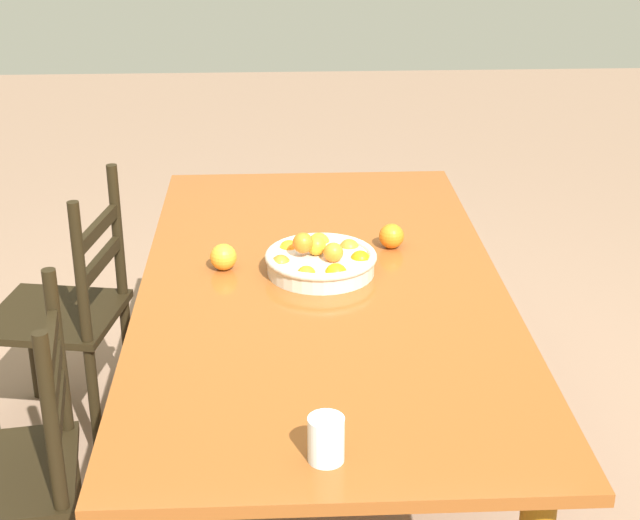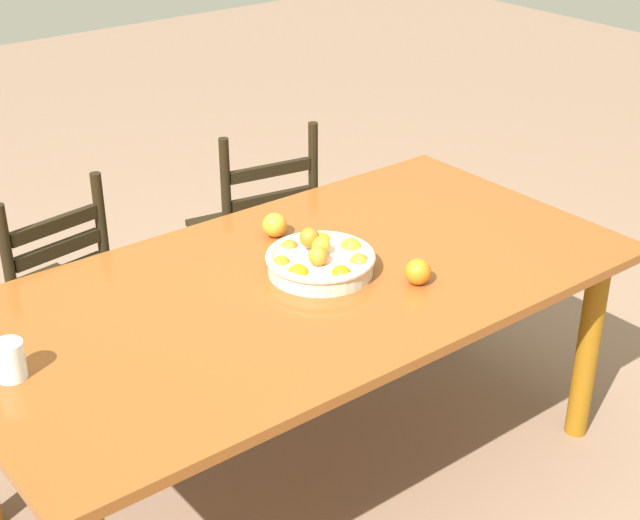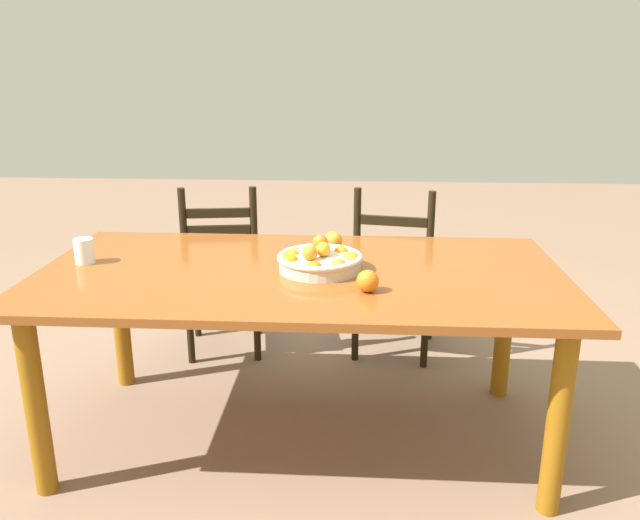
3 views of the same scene
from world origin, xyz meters
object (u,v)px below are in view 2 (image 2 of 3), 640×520
at_px(chair_by_cabinet, 257,236).
at_px(orange_loose_0, 418,272).
at_px(chair_near_window, 46,307).
at_px(dining_table, 301,306).
at_px(orange_loose_1, 275,225).
at_px(fruit_bowl, 320,260).
at_px(drinking_glass, 10,360).

xyz_separation_m(chair_by_cabinet, orange_loose_0, (-0.16, -1.05, 0.33)).
bearing_deg(orange_loose_0, chair_near_window, 125.67).
xyz_separation_m(dining_table, chair_by_cabinet, (0.41, 0.83, -0.21)).
relative_size(orange_loose_0, orange_loose_1, 0.98).
relative_size(chair_by_cabinet, fruit_bowl, 2.78).
height_order(chair_near_window, fruit_bowl, chair_near_window).
relative_size(chair_near_window, chair_by_cabinet, 1.01).
distance_m(fruit_bowl, drinking_glass, 0.93).
xyz_separation_m(orange_loose_0, orange_loose_1, (-0.14, 0.51, 0.00)).
bearing_deg(fruit_bowl, drinking_glass, 177.94).
xyz_separation_m(chair_by_cabinet, orange_loose_1, (-0.30, -0.54, 0.33)).
relative_size(dining_table, orange_loose_0, 25.80).
height_order(dining_table, drinking_glass, drinking_glass).
bearing_deg(drinking_glass, orange_loose_0, -13.34).
xyz_separation_m(fruit_bowl, orange_loose_0, (0.18, -0.23, -0.00)).
bearing_deg(fruit_bowl, orange_loose_1, 82.50).
distance_m(chair_near_window, orange_loose_1, 0.84).
distance_m(orange_loose_0, orange_loose_1, 0.53).
bearing_deg(chair_by_cabinet, dining_table, 73.59).
bearing_deg(chair_near_window, orange_loose_0, 117.12).
xyz_separation_m(chair_near_window, chair_by_cabinet, (0.89, 0.04, -0.01)).
height_order(orange_loose_0, drinking_glass, drinking_glass).
xyz_separation_m(chair_near_window, fruit_bowl, (0.55, -0.79, 0.32)).
bearing_deg(orange_loose_0, fruit_bowl, 127.69).
bearing_deg(dining_table, drinking_glass, 177.62).
distance_m(chair_by_cabinet, orange_loose_0, 1.12).
bearing_deg(drinking_glass, chair_near_window, 63.49).
bearing_deg(dining_table, orange_loose_0, -41.93).
height_order(chair_near_window, drinking_glass, chair_near_window).
height_order(chair_by_cabinet, fruit_bowl, chair_by_cabinet).
height_order(chair_by_cabinet, orange_loose_0, chair_by_cabinet).
bearing_deg(drinking_glass, dining_table, -2.38).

